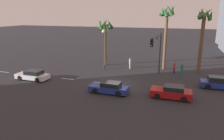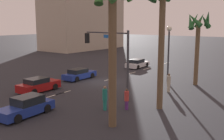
{
  "view_description": "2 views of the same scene",
  "coord_description": "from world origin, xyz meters",
  "px_view_note": "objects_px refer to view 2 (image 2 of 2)",
  "views": [
    {
      "loc": [
        7.63,
        -24.0,
        8.65
      ],
      "look_at": [
        -1.03,
        1.85,
        1.3
      ],
      "focal_mm": 33.59,
      "sensor_mm": 36.0,
      "label": 1
    },
    {
      "loc": [
        24.21,
        18.62,
        6.69
      ],
      "look_at": [
        -0.6,
        1.11,
        1.4
      ],
      "focal_mm": 43.88,
      "sensor_mm": 36.0,
      "label": 2
    }
  ],
  "objects_px": {
    "car_1": "(26,107)",
    "pedestrian_2": "(127,99)",
    "pedestrian_1": "(105,97)",
    "car_2": "(79,74)",
    "pedestrian_0": "(169,82)",
    "car_3": "(38,85)",
    "streetlamp": "(169,44)",
    "car_0": "(137,64)",
    "traffic_signal": "(112,52)",
    "palm_tree_0": "(112,22)",
    "palm_tree_2": "(162,13)",
    "palm_tree_1": "(198,31)"
  },
  "relations": [
    {
      "from": "car_0",
      "to": "palm_tree_0",
      "type": "bearing_deg",
      "value": 26.15
    },
    {
      "from": "traffic_signal",
      "to": "palm_tree_2",
      "type": "bearing_deg",
      "value": 82.92
    },
    {
      "from": "car_3",
      "to": "palm_tree_1",
      "type": "xyz_separation_m",
      "value": [
        -11.74,
        11.63,
        5.21
      ]
    },
    {
      "from": "car_1",
      "to": "traffic_signal",
      "type": "relative_size",
      "value": 0.72
    },
    {
      "from": "pedestrian_1",
      "to": "car_3",
      "type": "bearing_deg",
      "value": -95.93
    },
    {
      "from": "pedestrian_2",
      "to": "palm_tree_2",
      "type": "distance_m",
      "value": 7.04
    },
    {
      "from": "pedestrian_1",
      "to": "pedestrian_2",
      "type": "bearing_deg",
      "value": 130.45
    },
    {
      "from": "car_0",
      "to": "traffic_signal",
      "type": "bearing_deg",
      "value": 22.18
    },
    {
      "from": "car_3",
      "to": "car_0",
      "type": "bearing_deg",
      "value": 177.89
    },
    {
      "from": "traffic_signal",
      "to": "car_2",
      "type": "bearing_deg",
      "value": -118.61
    },
    {
      "from": "pedestrian_2",
      "to": "car_3",
      "type": "bearing_deg",
      "value": -88.97
    },
    {
      "from": "pedestrian_2",
      "to": "car_1",
      "type": "bearing_deg",
      "value": -44.26
    },
    {
      "from": "car_3",
      "to": "pedestrian_2",
      "type": "bearing_deg",
      "value": 91.03
    },
    {
      "from": "car_2",
      "to": "streetlamp",
      "type": "distance_m",
      "value": 11.02
    },
    {
      "from": "pedestrian_0",
      "to": "palm_tree_0",
      "type": "height_order",
      "value": "palm_tree_0"
    },
    {
      "from": "car_1",
      "to": "streetlamp",
      "type": "distance_m",
      "value": 17.0
    },
    {
      "from": "traffic_signal",
      "to": "palm_tree_0",
      "type": "xyz_separation_m",
      "value": [
        5.82,
        4.16,
        2.61
      ]
    },
    {
      "from": "car_0",
      "to": "traffic_signal",
      "type": "distance_m",
      "value": 17.29
    },
    {
      "from": "palm_tree_1",
      "to": "car_2",
      "type": "bearing_deg",
      "value": -67.79
    },
    {
      "from": "palm_tree_0",
      "to": "palm_tree_2",
      "type": "bearing_deg",
      "value": 170.66
    },
    {
      "from": "streetlamp",
      "to": "pedestrian_2",
      "type": "xyz_separation_m",
      "value": [
        10.74,
        1.35,
        -3.53
      ]
    },
    {
      "from": "pedestrian_1",
      "to": "palm_tree_1",
      "type": "distance_m",
      "value": 13.84
    },
    {
      "from": "car_0",
      "to": "pedestrian_1",
      "type": "relative_size",
      "value": 2.34
    },
    {
      "from": "traffic_signal",
      "to": "palm_tree_1",
      "type": "xyz_separation_m",
      "value": [
        -9.26,
        4.57,
        1.72
      ]
    },
    {
      "from": "traffic_signal",
      "to": "pedestrian_2",
      "type": "relative_size",
      "value": 3.62
    },
    {
      "from": "car_2",
      "to": "car_3",
      "type": "bearing_deg",
      "value": 5.92
    },
    {
      "from": "pedestrian_1",
      "to": "pedestrian_2",
      "type": "relative_size",
      "value": 1.15
    },
    {
      "from": "car_2",
      "to": "palm_tree_0",
      "type": "relative_size",
      "value": 0.46
    },
    {
      "from": "pedestrian_0",
      "to": "traffic_signal",
      "type": "bearing_deg",
      "value": -37.42
    },
    {
      "from": "palm_tree_1",
      "to": "palm_tree_2",
      "type": "distance_m",
      "value": 10.02
    },
    {
      "from": "car_2",
      "to": "palm_tree_2",
      "type": "height_order",
      "value": "palm_tree_2"
    },
    {
      "from": "pedestrian_2",
      "to": "car_2",
      "type": "bearing_deg",
      "value": -121.18
    },
    {
      "from": "car_3",
      "to": "pedestrian_1",
      "type": "height_order",
      "value": "pedestrian_1"
    },
    {
      "from": "streetlamp",
      "to": "palm_tree_2",
      "type": "xyz_separation_m",
      "value": [
        9.06,
        3.33,
        3.01
      ]
    },
    {
      "from": "car_1",
      "to": "pedestrian_2",
      "type": "bearing_deg",
      "value": 135.74
    },
    {
      "from": "palm_tree_0",
      "to": "palm_tree_2",
      "type": "relative_size",
      "value": 0.95
    },
    {
      "from": "pedestrian_1",
      "to": "palm_tree_1",
      "type": "relative_size",
      "value": 0.24
    },
    {
      "from": "streetlamp",
      "to": "pedestrian_1",
      "type": "relative_size",
      "value": 3.29
    },
    {
      "from": "pedestrian_1",
      "to": "pedestrian_2",
      "type": "distance_m",
      "value": 1.7
    },
    {
      "from": "traffic_signal",
      "to": "pedestrian_1",
      "type": "xyz_separation_m",
      "value": [
        3.4,
        1.75,
        -3.12
      ]
    },
    {
      "from": "palm_tree_0",
      "to": "palm_tree_2",
      "type": "distance_m",
      "value": 5.31
    },
    {
      "from": "car_2",
      "to": "palm_tree_0",
      "type": "height_order",
      "value": "palm_tree_0"
    },
    {
      "from": "pedestrian_1",
      "to": "palm_tree_0",
      "type": "bearing_deg",
      "value": 44.86
    },
    {
      "from": "car_0",
      "to": "car_3",
      "type": "distance_m",
      "value": 18.17
    },
    {
      "from": "car_3",
      "to": "palm_tree_2",
      "type": "bearing_deg",
      "value": 98.76
    },
    {
      "from": "car_2",
      "to": "pedestrian_0",
      "type": "height_order",
      "value": "pedestrian_0"
    },
    {
      "from": "traffic_signal",
      "to": "palm_tree_1",
      "type": "relative_size",
      "value": 0.76
    },
    {
      "from": "pedestrian_0",
      "to": "pedestrian_1",
      "type": "bearing_deg",
      "value": -12.39
    },
    {
      "from": "car_0",
      "to": "palm_tree_2",
      "type": "xyz_separation_m",
      "value": [
        16.3,
        11.41,
        6.82
      ]
    },
    {
      "from": "palm_tree_0",
      "to": "palm_tree_1",
      "type": "height_order",
      "value": "palm_tree_0"
    }
  ]
}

